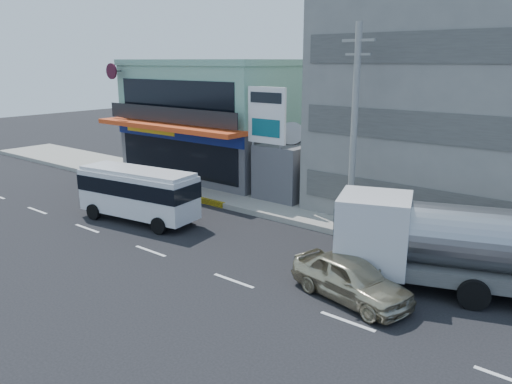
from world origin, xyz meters
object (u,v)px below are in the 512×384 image
at_px(satellite_dish, 292,142).
at_px(utility_pole_near, 354,131).
at_px(billboard, 267,122).
at_px(shop_building, 226,121).
at_px(concrete_building, 495,87).
at_px(motorcycle_rider, 179,196).
at_px(minibus, 138,191).
at_px(sedan, 351,278).
at_px(tanker_truck, 448,244).

relative_size(satellite_dish, utility_pole_near, 0.15).
xyz_separation_m(satellite_dish, billboard, (-0.50, -1.80, 1.35)).
height_order(billboard, utility_pole_near, utility_pole_near).
bearing_deg(shop_building, concrete_building, 3.35).
xyz_separation_m(shop_building, motorcycle_rider, (4.00, -8.46, -3.29)).
relative_size(concrete_building, motorcycle_rider, 7.49).
distance_m(utility_pole_near, motorcycle_rider, 11.11).
bearing_deg(minibus, sedan, -4.27).
bearing_deg(sedan, motorcycle_rider, 85.80).
distance_m(minibus, motorcycle_rider, 3.16).
bearing_deg(shop_building, minibus, -70.30).
bearing_deg(minibus, motorcycle_rider, 92.00).
distance_m(satellite_dish, sedan, 13.56).
bearing_deg(concrete_building, sedan, -93.10).
bearing_deg(shop_building, utility_pole_near, -25.06).
distance_m(concrete_building, utility_pole_near, 8.79).
distance_m(sedan, motorcycle_rider, 13.85).
distance_m(minibus, tanker_truck, 15.65).
bearing_deg(motorcycle_rider, utility_pole_near, 10.85).
bearing_deg(billboard, shop_building, 147.68).
height_order(sedan, motorcycle_rider, motorcycle_rider).
xyz_separation_m(shop_building, satellite_dish, (8.00, -2.95, -0.42)).
xyz_separation_m(sedan, motorcycle_rider, (-13.27, 3.98, -0.09)).
distance_m(concrete_building, tanker_truck, 11.95).
height_order(concrete_building, billboard, concrete_building).
distance_m(shop_building, sedan, 21.53).
height_order(tanker_truck, motorcycle_rider, tanker_truck).
bearing_deg(billboard, satellite_dish, 74.48).
height_order(shop_building, motorcycle_rider, shop_building).
xyz_separation_m(concrete_building, utility_pole_near, (-4.00, -7.60, -1.85)).
distance_m(billboard, minibus, 8.19).
height_order(concrete_building, satellite_dish, concrete_building).
relative_size(shop_building, motorcycle_rider, 5.80).
distance_m(billboard, utility_pole_near, 6.75).
xyz_separation_m(billboard, utility_pole_near, (6.50, -1.80, 0.22)).
bearing_deg(minibus, billboard, 63.18).
bearing_deg(tanker_truck, billboard, 158.20).
bearing_deg(concrete_building, billboard, -151.08).
bearing_deg(billboard, concrete_building, 28.92).
bearing_deg(utility_pole_near, sedan, -61.01).
relative_size(shop_building, billboard, 1.80).
height_order(minibus, sedan, minibus).
relative_size(satellite_dish, motorcycle_rider, 0.70).
xyz_separation_m(concrete_building, motorcycle_rider, (-14.00, -9.52, -6.30)).
bearing_deg(concrete_building, minibus, -137.99).
relative_size(shop_building, sedan, 2.64).
distance_m(concrete_building, motorcycle_rider, 18.06).
bearing_deg(motorcycle_rider, concrete_building, 34.20).
bearing_deg(minibus, utility_pole_near, 26.42).
bearing_deg(minibus, satellite_dish, 65.42).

